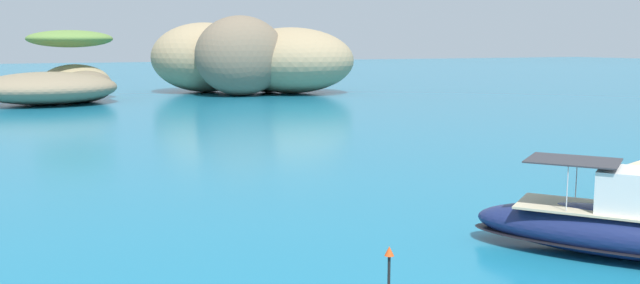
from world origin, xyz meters
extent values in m
ellipsoid|color=#756651|center=(14.75, 66.27, 4.23)|extent=(9.93, 8.49, 8.45)
ellipsoid|color=#9E8966|center=(21.04, 67.55, 3.64)|extent=(18.12, 18.92, 7.29)
ellipsoid|color=#756651|center=(16.33, 71.97, 3.97)|extent=(12.53, 11.43, 7.94)
ellipsoid|color=#9E8966|center=(12.99, 73.57, 3.94)|extent=(17.27, 17.15, 7.88)
ellipsoid|color=#84755B|center=(19.21, 69.72, 3.16)|extent=(9.85, 8.97, 6.33)
ellipsoid|color=#84755B|center=(-4.70, 64.07, 1.48)|extent=(13.32, 11.47, 2.97)
ellipsoid|color=#9E8966|center=(-1.83, 67.48, 1.76)|extent=(8.82, 9.74, 3.52)
ellipsoid|color=#756651|center=(-1.24, 65.06, 1.50)|extent=(5.46, 5.10, 3.00)
ellipsoid|color=olive|center=(-2.18, 67.38, 5.98)|extent=(8.02, 7.29, 1.66)
ellipsoid|color=navy|center=(5.44, 8.61, 0.66)|extent=(6.50, 7.65, 1.32)
ellipsoid|color=black|center=(5.44, 8.61, 0.36)|extent=(6.63, 7.81, 0.16)
cube|color=#C6B793|center=(5.09, 9.08, 1.22)|extent=(4.14, 4.63, 0.06)
cube|color=#333338|center=(4.63, 9.70, 2.47)|extent=(2.85, 2.96, 0.04)
cylinder|color=silver|center=(5.28, 10.19, 1.85)|extent=(0.03, 0.03, 1.25)
cylinder|color=silver|center=(3.97, 9.22, 1.85)|extent=(0.03, 0.03, 1.25)
cylinder|color=black|center=(-2.24, 7.86, 0.78)|extent=(0.06, 0.06, 1.00)
cone|color=#E54C19|center=(-2.24, 7.86, 1.38)|extent=(0.20, 0.20, 0.20)
camera|label=1|loc=(-9.44, -3.91, 5.62)|focal=38.83mm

